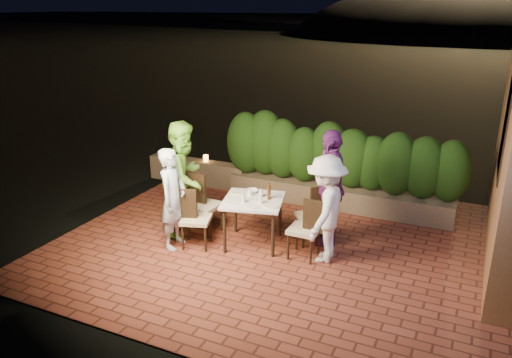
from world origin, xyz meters
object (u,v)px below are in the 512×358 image
Objects in this scene: parapet_lamp at (206,158)px; diner_green at (185,178)px; chair_left_front at (196,218)px; chair_left_back at (205,204)px; diner_white at (326,209)px; chair_right_back at (311,215)px; chair_right_front at (304,228)px; diner_blue at (173,199)px; diner_purple at (330,187)px; bowl at (252,191)px; dining_table at (253,222)px; beer_bottle at (269,191)px.

diner_green is at bearing -68.02° from parapet_lamp.
chair_left_back is at bearing 86.92° from chair_left_front.
chair_left_front is at bearing -68.48° from chair_left_back.
diner_green is at bearing -90.84° from diner_white.
chair_right_back is at bearing -29.87° from parapet_lamp.
diner_white reaches higher than chair_right_front.
diner_white is (1.93, 0.42, 0.33)m from chair_left_front.
chair_left_front is 0.59× the size of diner_blue.
chair_left_back is at bearing -60.15° from parapet_lamp.
chair_right_back is at bearing -80.82° from diner_purple.
diner_white is at bearing -5.59° from chair_left_front.
chair_left_back is 2.08m from diner_white.
diner_purple is at bearing 173.53° from chair_right_back.
chair_left_back is at bearing -81.04° from diner_green.
bowl is at bearing 23.21° from chair_left_back.
dining_table is at bearing -61.72° from bowl.
diner_white reaches higher than chair_left_back.
bowl is 0.99m from chair_left_front.
diner_blue is at bearing -77.06° from diner_white.
bowl is 1.34m from diner_white.
diner_blue is 2.41m from diner_purple.
chair_left_back reaches higher than bowl.
chair_right_back is (0.94, 0.16, -0.31)m from bowl.
diner_purple is at bearing 14.68° from bowl.
parapet_lamp is at bearing -124.16° from diner_white.
diner_purple is (0.24, 0.15, 0.46)m from chair_right_back.
chair_right_front reaches higher than dining_table.
chair_right_front reaches higher than parapet_lamp.
parapet_lamp is (-1.91, 1.79, -0.20)m from bowl.
chair_left_back is 0.72m from diner_blue.
parapet_lamp is (-1.16, 2.01, 0.07)m from chair_left_back.
chair_right_front is 1.02× the size of chair_right_back.
diner_white is at bearing -95.66° from diner_green.
chair_right_front is at bearing -36.31° from parapet_lamp.
diner_purple is (0.17, 0.66, 0.45)m from chair_right_front.
chair_left_back is 2.05m from diner_purple.
diner_white is (0.29, 0.06, 0.33)m from chair_right_front.
diner_white reaches higher than beer_bottle.
beer_bottle is 0.17× the size of diner_white.
chair_right_front reaches higher than chair_right_back.
chair_left_front is 0.58× the size of diner_white.
chair_right_front is 2.03m from diner_blue.
diner_green is at bearing 119.41° from chair_left_front.
beer_bottle is at bearing -25.15° from bowl.
chair_left_back is at bearing -97.63° from diner_purple.
diner_green is 1.17× the size of diner_white.
diner_green reaches higher than chair_right_back.
bowl is at bearing 118.28° from dining_table.
chair_left_back is 0.63× the size of diner_blue.
chair_right_back is at bearing 9.46° from bowl.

